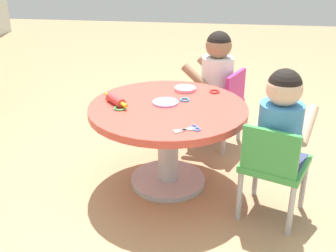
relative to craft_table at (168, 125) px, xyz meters
The scene contains 13 objects.
ground_plane 0.37m from the craft_table, ahead, with size 10.00×10.00×0.00m, color tan.
craft_table is the anchor object (origin of this frame).
child_chair_left 0.62m from the craft_table, 115.36° to the right, with size 0.39×0.39×0.54m.
seated_child_left 0.64m from the craft_table, 111.67° to the right, with size 0.42×0.38×0.51m.
child_chair_right 0.62m from the craft_table, 27.79° to the right, with size 0.40×0.40×0.54m.
seated_child_right 0.64m from the craft_table, 24.10° to the right, with size 0.39×0.43×0.51m.
rolling_pin 0.32m from the craft_table, 92.18° to the left, with size 0.19×0.17×0.05m.
craft_scissors 0.35m from the craft_table, 153.57° to the right, with size 0.11×0.14×0.01m.
playdough_blob_0 0.13m from the craft_table, 27.29° to the left, with size 0.15×0.15×0.01m, color #CC99E5.
playdough_blob_1 0.30m from the craft_table, 15.26° to the right, with size 0.13×0.13×0.02m, color pink.
cookie_cutter_0 0.17m from the craft_table, 42.22° to the right, with size 0.06×0.06×0.01m, color #3F99D8.
cookie_cutter_1 0.29m from the craft_table, 107.69° to the left, with size 0.07×0.07×0.01m, color #4CB259.
cookie_cutter_2 0.37m from the craft_table, 44.47° to the right, with size 0.06×0.06×0.01m, color red.
Camera 1 is at (-2.12, -0.27, 1.34)m, focal length 44.78 mm.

